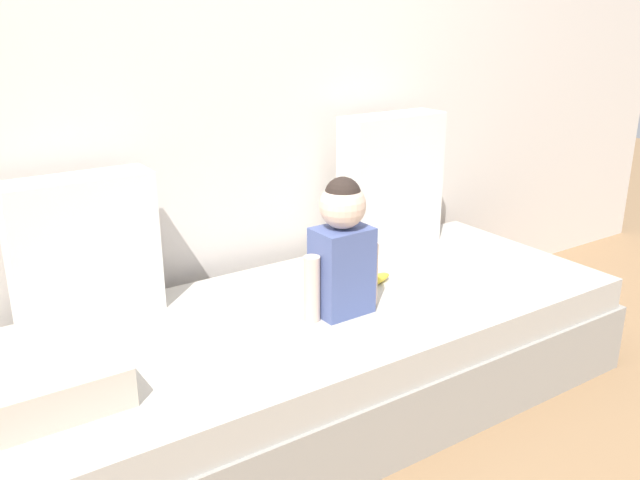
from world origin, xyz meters
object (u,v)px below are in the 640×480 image
at_px(couch, 311,359).
at_px(throw_pillow_left, 84,249).
at_px(throw_pillow_right, 391,182).
at_px(folded_blanket, 46,387).
at_px(toddler, 342,247).
at_px(banana, 374,280).

height_order(couch, throw_pillow_left, throw_pillow_left).
bearing_deg(throw_pillow_right, folded_blanket, -162.81).
bearing_deg(toddler, throw_pillow_left, 148.64).
xyz_separation_m(banana, folded_blanket, (-1.24, -0.16, 0.04)).
bearing_deg(toddler, banana, 26.84).
height_order(toddler, folded_blanket, toddler).
bearing_deg(toddler, throw_pillow_right, 37.58).
distance_m(throw_pillow_right, toddler, 0.74).
xyz_separation_m(couch, banana, (0.32, 0.04, 0.22)).
relative_size(throw_pillow_right, folded_blanket, 1.45).
relative_size(couch, throw_pillow_left, 4.86).
bearing_deg(folded_blanket, throw_pillow_right, 17.19).
relative_size(throw_pillow_left, folded_blanket, 1.24).
bearing_deg(throw_pillow_left, couch, -29.35).
bearing_deg(couch, banana, 7.92).
xyz_separation_m(throw_pillow_left, throw_pillow_right, (1.32, 0.00, 0.04)).
distance_m(couch, banana, 0.39).
bearing_deg(throw_pillow_right, banana, -136.32).
bearing_deg(couch, toddler, -45.46).
xyz_separation_m(throw_pillow_left, folded_blanket, (-0.26, -0.49, -0.19)).
height_order(toddler, banana, toddler).
height_order(throw_pillow_right, banana, throw_pillow_right).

